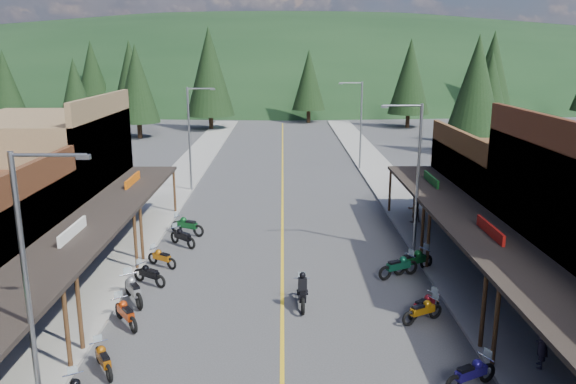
{
  "coord_description": "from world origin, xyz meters",
  "views": [
    {
      "loc": [
        0.04,
        -20.55,
        10.51
      ],
      "look_at": [
        0.32,
        9.61,
        3.0
      ],
      "focal_mm": 35.0,
      "sensor_mm": 36.0,
      "label": 1
    }
  ],
  "objects_px": {
    "pine_11": "(476,86)",
    "pine_8": "(76,96)",
    "pine_1": "(131,74)",
    "pine_0": "(5,81)",
    "bike_east_7": "(423,310)",
    "bike_east_9": "(399,265)",
    "pedestrian_east_b": "(414,209)",
    "bike_east_6": "(471,372)",
    "rider_on_bike": "(302,292)",
    "pine_2": "(209,71)",
    "bike_west_8": "(133,288)",
    "pine_3": "(309,80)",
    "bike_west_7": "(126,312)",
    "pine_4": "(410,76)",
    "pedestrian_east_a": "(542,345)",
    "bike_west_12": "(187,224)",
    "bike_west_11": "(183,236)",
    "streetlight_0": "(31,278)",
    "pine_5": "(492,69)",
    "bike_west_10": "(162,257)",
    "pine_7": "(92,73)",
    "shop_east_3": "(516,192)",
    "streetlight_3": "(359,122)",
    "bike_east_8": "(424,304)",
    "pine_9": "(490,89)",
    "bike_east_10": "(413,259)",
    "pine_10": "(137,84)",
    "shop_west_3": "(44,177)",
    "streetlight_1": "(191,134)",
    "bike_west_9": "(149,273)"
  },
  "relations": [
    {
      "from": "pine_11",
      "to": "pine_8",
      "type": "bearing_deg",
      "value": 177.27
    },
    {
      "from": "pine_5",
      "to": "pedestrian_east_b",
      "type": "relative_size",
      "value": 8.03
    },
    {
      "from": "pine_8",
      "to": "bike_west_12",
      "type": "height_order",
      "value": "pine_8"
    },
    {
      "from": "bike_west_12",
      "to": "bike_west_11",
      "type": "bearing_deg",
      "value": -150.24
    },
    {
      "from": "pine_1",
      "to": "pine_11",
      "type": "xyz_separation_m",
      "value": [
        44.0,
        -32.0,
        -0.05
      ]
    },
    {
      "from": "pine_1",
      "to": "pine_0",
      "type": "bearing_deg",
      "value": -153.43
    },
    {
      "from": "streetlight_3",
      "to": "bike_east_10",
      "type": "distance_m",
      "value": 25.06
    },
    {
      "from": "bike_west_10",
      "to": "bike_west_12",
      "type": "relative_size",
      "value": 0.83
    },
    {
      "from": "bike_west_8",
      "to": "pine_7",
      "type": "bearing_deg",
      "value": 78.68
    },
    {
      "from": "pine_11",
      "to": "bike_west_11",
      "type": "bearing_deg",
      "value": -131.57
    },
    {
      "from": "pine_0",
      "to": "pine_7",
      "type": "distance_m",
      "value": 16.14
    },
    {
      "from": "pine_5",
      "to": "bike_west_10",
      "type": "distance_m",
      "value": 77.5
    },
    {
      "from": "pine_10",
      "to": "bike_east_9",
      "type": "xyz_separation_m",
      "value": [
        23.57,
        -45.41,
        -6.16
      ]
    },
    {
      "from": "shop_west_3",
      "to": "streetlight_1",
      "type": "height_order",
      "value": "shop_west_3"
    },
    {
      "from": "bike_west_10",
      "to": "rider_on_bike",
      "type": "relative_size",
      "value": 0.86
    },
    {
      "from": "streetlight_0",
      "to": "pine_3",
      "type": "relative_size",
      "value": 0.73
    },
    {
      "from": "pine_3",
      "to": "bike_east_7",
      "type": "height_order",
      "value": "pine_3"
    },
    {
      "from": "shop_west_3",
      "to": "bike_west_11",
      "type": "bearing_deg",
      "value": -14.45
    },
    {
      "from": "pine_8",
      "to": "pine_11",
      "type": "distance_m",
      "value": 42.06
    },
    {
      "from": "bike_west_12",
      "to": "bike_east_8",
      "type": "height_order",
      "value": "bike_west_12"
    },
    {
      "from": "pedestrian_east_b",
      "to": "rider_on_bike",
      "type": "bearing_deg",
      "value": 43.19
    },
    {
      "from": "streetlight_1",
      "to": "bike_west_10",
      "type": "xyz_separation_m",
      "value": [
        0.88,
        -15.92,
        -3.93
      ]
    },
    {
      "from": "streetlight_0",
      "to": "pine_5",
      "type": "xyz_separation_m",
      "value": [
        40.95,
        78.0,
        3.53
      ]
    },
    {
      "from": "pine_1",
      "to": "bike_west_12",
      "type": "distance_m",
      "value": 61.97
    },
    {
      "from": "shop_east_3",
      "to": "streetlight_3",
      "type": "relative_size",
      "value": 1.36
    },
    {
      "from": "pine_7",
      "to": "bike_west_12",
      "type": "relative_size",
      "value": 5.53
    },
    {
      "from": "pedestrian_east_a",
      "to": "pedestrian_east_b",
      "type": "xyz_separation_m",
      "value": [
        -0.5,
        16.75,
        0.04
      ]
    },
    {
      "from": "bike_east_9",
      "to": "pedestrian_east_b",
      "type": "height_order",
      "value": "pedestrian_east_b"
    },
    {
      "from": "pine_0",
      "to": "pine_5",
      "type": "distance_m",
      "value": 74.69
    },
    {
      "from": "bike_west_12",
      "to": "rider_on_bike",
      "type": "distance_m",
      "value": 11.69
    },
    {
      "from": "bike_west_9",
      "to": "bike_east_7",
      "type": "xyz_separation_m",
      "value": [
        11.78,
        -3.86,
        -0.01
      ]
    },
    {
      "from": "pine_4",
      "to": "pedestrian_east_a",
      "type": "distance_m",
      "value": 64.57
    },
    {
      "from": "shop_west_3",
      "to": "bike_west_9",
      "type": "relative_size",
      "value": 5.57
    },
    {
      "from": "shop_east_3",
      "to": "pine_1",
      "type": "xyz_separation_m",
      "value": [
        -37.75,
        58.7,
        4.7
      ]
    },
    {
      "from": "pine_4",
      "to": "pine_7",
      "type": "height_order",
      "value": "same"
    },
    {
      "from": "pine_8",
      "to": "bike_east_8",
      "type": "distance_m",
      "value": 48.61
    },
    {
      "from": "pine_0",
      "to": "pine_2",
      "type": "distance_m",
      "value": 30.3
    },
    {
      "from": "pine_9",
      "to": "bike_east_10",
      "type": "distance_m",
      "value": 43.85
    },
    {
      "from": "pine_8",
      "to": "bike_east_7",
      "type": "relative_size",
      "value": 5.23
    },
    {
      "from": "bike_west_8",
      "to": "pine_2",
      "type": "bearing_deg",
      "value": 63.28
    },
    {
      "from": "bike_west_12",
      "to": "bike_east_9",
      "type": "distance_m",
      "value": 13.0
    },
    {
      "from": "pine_10",
      "to": "pine_11",
      "type": "distance_m",
      "value": 39.85
    },
    {
      "from": "pine_0",
      "to": "pine_11",
      "type": "bearing_deg",
      "value": -21.8
    },
    {
      "from": "bike_east_7",
      "to": "bike_east_9",
      "type": "relative_size",
      "value": 0.87
    },
    {
      "from": "bike_west_7",
      "to": "pine_0",
      "type": "bearing_deg",
      "value": 82.44
    },
    {
      "from": "pine_1",
      "to": "bike_west_10",
      "type": "height_order",
      "value": "pine_1"
    },
    {
      "from": "pine_2",
      "to": "bike_west_8",
      "type": "xyz_separation_m",
      "value": [
        3.58,
        -56.09,
        -7.33
      ]
    },
    {
      "from": "bike_east_6",
      "to": "rider_on_bike",
      "type": "bearing_deg",
      "value": -166.38
    },
    {
      "from": "pine_2",
      "to": "pine_4",
      "type": "bearing_deg",
      "value": 4.09
    },
    {
      "from": "rider_on_bike",
      "to": "pedestrian_east_a",
      "type": "relative_size",
      "value": 1.3
    }
  ]
}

